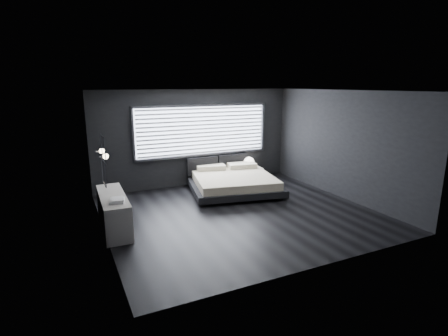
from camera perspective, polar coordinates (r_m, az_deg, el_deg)
name	(u,v)px	position (r m, az deg, el deg)	size (l,w,h in m)	color
room	(240,154)	(7.87, 2.66, 2.23)	(6.04, 6.00, 2.80)	black
window	(203,131)	(10.33, -3.41, 6.12)	(4.14, 0.09, 1.52)	white
headboard	(217,164)	(10.63, -1.07, 0.65)	(1.96, 0.16, 0.52)	black
sconce_near	(105,156)	(7.02, -18.79, 1.81)	(0.18, 0.11, 0.11)	silver
sconce_far	(102,151)	(7.61, -19.35, 2.62)	(0.18, 0.11, 0.11)	silver
wall_art_upper	(103,149)	(6.38, -19.11, 2.95)	(0.01, 0.48, 0.48)	#47474C
wall_art_lower	(104,172)	(6.72, -19.06, -0.64)	(0.01, 0.48, 0.48)	#47474C
bed	(233,181)	(9.79, 1.51, -2.21)	(2.77, 2.68, 0.61)	black
nightstand	(250,173)	(11.07, 4.27, -0.86)	(0.67, 0.56, 0.39)	silver
orb_lamp	(249,162)	(10.97, 4.09, 0.95)	(0.33, 0.33, 0.33)	white
dresser	(114,212)	(7.65, -17.57, -6.81)	(0.56, 1.83, 0.73)	silver
book_stack	(117,200)	(7.07, -17.06, -5.04)	(0.34, 0.40, 0.07)	white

